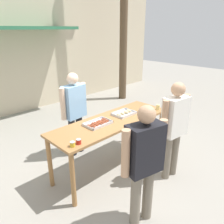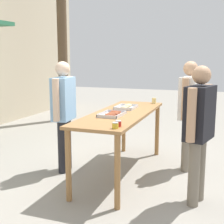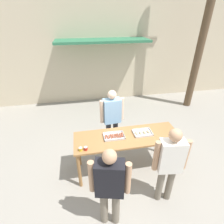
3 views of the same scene
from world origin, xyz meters
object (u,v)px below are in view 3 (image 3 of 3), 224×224
Objects in this scene: beer_cup at (177,136)px; person_server_behind_table at (112,115)px; condiment_jar_mustard at (81,149)px; person_customer_with_cup at (170,161)px; food_tray_sausages at (114,136)px; utility_pole at (210,4)px; person_customer_holding_hotdog at (110,184)px; condiment_jar_ketchup at (86,148)px; food_tray_buns at (143,133)px.

person_server_behind_table is at bearing 136.83° from beer_cup.
condiment_jar_mustard is 0.04× the size of person_customer_with_cup.
food_tray_sausages is 5.10m from utility_pole.
person_customer_holding_hotdog is (-0.31, -1.17, 0.02)m from food_tray_sausages.
condiment_jar_mustard is 0.04× the size of person_customer_holding_hotdog.
beer_cup is at bearing -119.89° from person_customer_with_cup.
beer_cup is 1.81m from person_customer_holding_hotdog.
condiment_jar_ketchup is 0.01× the size of utility_pole.
condiment_jar_ketchup is at bearing -129.19° from person_server_behind_table.
person_server_behind_table is at bearing 56.68° from condiment_jar_ketchup.
beer_cup is 0.06× the size of person_customer_holding_hotdog.
food_tray_buns is at bearing -137.25° from utility_pole.
food_tray_sausages is 1.09× the size of food_tray_buns.
person_customer_with_cup reaches higher than person_customer_holding_hotdog.
condiment_jar_ketchup is 0.73× the size of beer_cup.
condiment_jar_ketchup is at bearing -0.27° from condiment_jar_mustard.
person_server_behind_table reaches higher than food_tray_sausages.
condiment_jar_mustard is at bearing 179.73° from condiment_jar_ketchup.
utility_pole reaches higher than condiment_jar_ketchup.
condiment_jar_mustard is 0.96m from person_customer_holding_hotdog.
utility_pole is at bearing -120.75° from person_customer_holding_hotdog.
condiment_jar_ketchup is 1.54m from person_customer_with_cup.
condiment_jar_mustard and condiment_jar_ketchup have the same top height.
food_tray_buns is 0.71m from beer_cup.
beer_cup is (0.65, -0.30, 0.03)m from food_tray_buns.
beer_cup reaches higher than condiment_jar_ketchup.
food_tray_buns is 0.24× the size of person_server_behind_table.
food_tray_buns is 0.95m from person_customer_with_cup.
utility_pole reaches higher than food_tray_sausages.
person_customer_holding_hotdog is at bearing -70.46° from condiment_jar_ketchup.
utility_pole is at bearing 22.90° from person_server_behind_table.
person_customer_with_cup reaches higher than beer_cup.
person_server_behind_table is (-0.52, 0.80, 0.03)m from food_tray_buns.
beer_cup is (1.28, -0.30, 0.03)m from food_tray_sausages.
person_customer_with_cup is at bearing -22.95° from condiment_jar_mustard.
person_customer_holding_hotdog is 0.98× the size of person_customer_with_cup.
condiment_jar_ketchup reaches higher than food_tray_sausages.
condiment_jar_mustard is 1.37m from person_server_behind_table.
food_tray_buns is 1.28m from condiment_jar_ketchup.
condiment_jar_ketchup is at bearing -144.31° from utility_pole.
food_tray_sausages is at bearing -142.80° from utility_pole.
food_tray_sausages is at bearing -90.53° from person_customer_holding_hotdog.
condiment_jar_mustard is (-0.71, -0.30, 0.02)m from food_tray_sausages.
person_server_behind_table is at bearing -60.92° from person_customer_with_cup.
food_tray_sausages is 4.45× the size of beer_cup.
condiment_jar_mustard is 1.99m from beer_cup.
person_customer_holding_hotdog is at bearing -107.71° from person_server_behind_table.
utility_pole is (3.53, 2.68, 2.52)m from food_tray_sausages.
person_server_behind_table is at bearing -87.68° from person_customer_holding_hotdog.
utility_pole is (4.25, 2.98, 2.50)m from condiment_jar_mustard.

